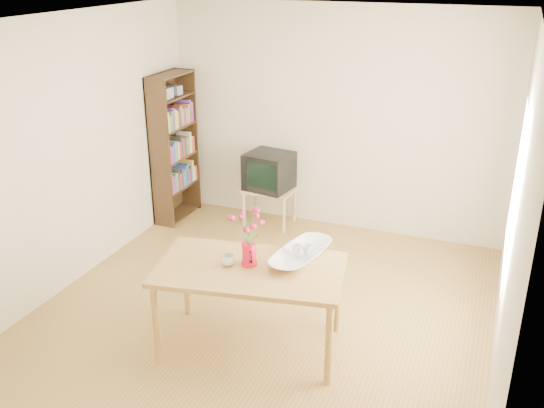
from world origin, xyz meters
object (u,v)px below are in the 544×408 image
at_px(pitcher, 249,255).
at_px(bowl, 301,233).
at_px(table, 250,275).
at_px(television, 270,170).
at_px(mug, 228,260).

height_order(pitcher, bowl, bowl).
bearing_deg(table, television, 98.17).
relative_size(table, bowl, 3.39).
bearing_deg(bowl, pitcher, -143.67).
bearing_deg(bowl, mug, -146.90).
bearing_deg(television, pitcher, -63.01).
bearing_deg(pitcher, television, 73.37).
bearing_deg(mug, bowl, -171.04).
height_order(bowl, television, bowl).
height_order(pitcher, mug, pitcher).
distance_m(table, television, 2.55).
bearing_deg(mug, television, -99.88).
distance_m(mug, bowl, 0.63).
bearing_deg(television, bowl, -53.12).
xyz_separation_m(table, bowl, (0.33, 0.30, 0.30)).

